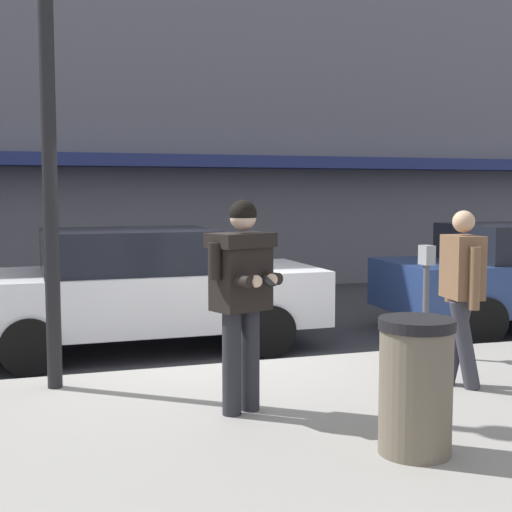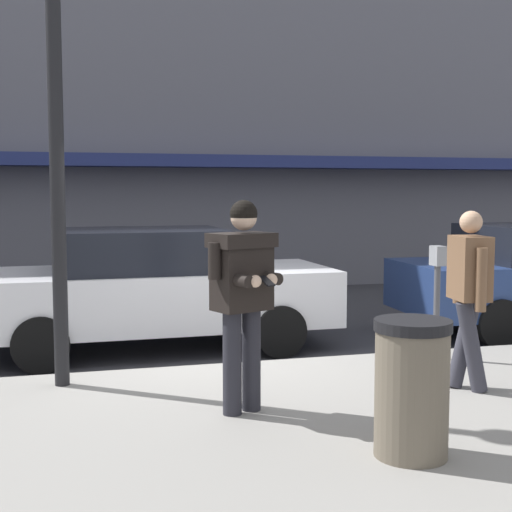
# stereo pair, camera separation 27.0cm
# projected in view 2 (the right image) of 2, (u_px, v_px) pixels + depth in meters

# --- Properties ---
(ground_plane) EXTENTS (80.00, 80.00, 0.00)m
(ground_plane) POSITION_uv_depth(u_px,v_px,m) (223.00, 371.00, 8.01)
(ground_plane) COLOR #333338
(sidewalk) EXTENTS (32.00, 5.30, 0.14)m
(sidewalk) POSITION_uv_depth(u_px,v_px,m) (429.00, 443.00, 5.52)
(sidewalk) COLOR gray
(sidewalk) RESTS_ON ground
(curb_paint_line) EXTENTS (28.00, 0.12, 0.01)m
(curb_paint_line) POSITION_uv_depth(u_px,v_px,m) (306.00, 364.00, 8.31)
(curb_paint_line) COLOR silver
(curb_paint_line) RESTS_ON ground
(storefront_facade) EXTENTS (28.00, 4.70, 11.99)m
(storefront_facade) POSITION_uv_depth(u_px,v_px,m) (184.00, 13.00, 15.89)
(storefront_facade) COLOR slate
(storefront_facade) RESTS_ON ground
(parked_sedan_mid) EXTENTS (4.52, 1.97, 1.54)m
(parked_sedan_mid) POSITION_uv_depth(u_px,v_px,m) (152.00, 288.00, 9.06)
(parked_sedan_mid) COLOR silver
(parked_sedan_mid) RESTS_ON ground
(man_texting_on_phone) EXTENTS (0.61, 0.65, 1.81)m
(man_texting_on_phone) POSITION_uv_depth(u_px,v_px,m) (243.00, 283.00, 5.96)
(man_texting_on_phone) COLOR #23232B
(man_texting_on_phone) RESTS_ON sidewalk
(pedestrian_dark_coat) EXTENTS (0.37, 0.60, 1.70)m
(pedestrian_dark_coat) POSITION_uv_depth(u_px,v_px,m) (469.00, 288.00, 6.68)
(pedestrian_dark_coat) COLOR #33333D
(pedestrian_dark_coat) RESTS_ON sidewalk
(street_lamp_post) EXTENTS (0.36, 0.36, 4.88)m
(street_lamp_post) POSITION_uv_depth(u_px,v_px,m) (55.00, 70.00, 6.64)
(street_lamp_post) COLOR black
(street_lamp_post) RESTS_ON sidewalk
(parking_meter) EXTENTS (0.12, 0.18, 1.27)m
(parking_meter) POSITION_uv_depth(u_px,v_px,m) (437.00, 285.00, 7.94)
(parking_meter) COLOR #4C4C51
(parking_meter) RESTS_ON sidewalk
(trash_bin) EXTENTS (0.55, 0.55, 0.98)m
(trash_bin) POSITION_uv_depth(u_px,v_px,m) (412.00, 388.00, 5.02)
(trash_bin) COLOR #665B4C
(trash_bin) RESTS_ON sidewalk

